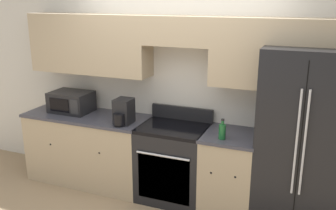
{
  "coord_description": "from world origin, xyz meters",
  "views": [
    {
      "loc": [
        1.54,
        -3.47,
        2.35
      ],
      "look_at": [
        -0.0,
        0.31,
        1.16
      ],
      "focal_mm": 40.0,
      "sensor_mm": 36.0,
      "label": 1
    }
  ],
  "objects": [
    {
      "name": "ground_plane",
      "position": [
        0.0,
        0.0,
        0.0
      ],
      "size": [
        12.0,
        12.0,
        0.0
      ],
      "primitive_type": "plane",
      "color": "#937A5B"
    },
    {
      "name": "refrigerator",
      "position": [
        1.46,
        0.35,
        0.94
      ],
      "size": [
        0.87,
        0.74,
        1.89
      ],
      "color": "black",
      "rests_on": "ground_plane"
    },
    {
      "name": "oven_range",
      "position": [
        0.07,
        0.31,
        0.46
      ],
      "size": [
        0.78,
        0.65,
        1.07
      ],
      "color": "black",
      "rests_on": "ground_plane"
    },
    {
      "name": "lower_cabinets_left",
      "position": [
        -1.11,
        0.31,
        0.45
      ],
      "size": [
        1.6,
        0.64,
        0.91
      ],
      "color": "tan",
      "rests_on": "ground_plane"
    },
    {
      "name": "wall_back",
      "position": [
        -0.0,
        0.58,
        1.5
      ],
      "size": [
        8.0,
        0.39,
        2.6
      ],
      "color": "beige",
      "rests_on": "ground_plane"
    },
    {
      "name": "microwave",
      "position": [
        -1.37,
        0.36,
        1.04
      ],
      "size": [
        0.52,
        0.38,
        0.26
      ],
      "color": "black",
      "rests_on": "lower_cabinets_left"
    },
    {
      "name": "paper_towel_holder",
      "position": [
        -0.52,
        0.19,
        1.04
      ],
      "size": [
        0.19,
        0.29,
        0.29
      ],
      "color": "black",
      "rests_on": "lower_cabinets_left"
    },
    {
      "name": "bottle",
      "position": [
        0.68,
        0.14,
        0.99
      ],
      "size": [
        0.07,
        0.07,
        0.22
      ],
      "color": "#195928",
      "rests_on": "lower_cabinets_right"
    },
    {
      "name": "lower_cabinets_right",
      "position": [
        0.74,
        0.31,
        0.46
      ],
      "size": [
        0.59,
        0.64,
        0.91
      ],
      "color": "tan",
      "rests_on": "ground_plane"
    }
  ]
}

